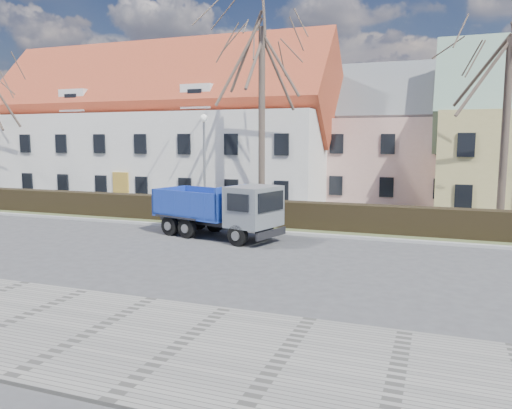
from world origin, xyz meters
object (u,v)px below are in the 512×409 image
at_px(cart_frame, 214,225).
at_px(parked_car_a, 221,201).
at_px(dump_truck, 213,209).
at_px(streetlight, 205,167).

height_order(cart_frame, parked_car_a, parked_car_a).
height_order(dump_truck, streetlight, streetlight).
bearing_deg(cart_frame, dump_truck, -65.71).
distance_m(dump_truck, parked_car_a, 7.18).
xyz_separation_m(dump_truck, cart_frame, (-0.59, 1.31, -0.96)).
relative_size(dump_truck, parked_car_a, 1.47).
bearing_deg(parked_car_a, streetlight, -170.04).
distance_m(streetlight, parked_car_a, 3.33).
relative_size(cart_frame, parked_car_a, 0.15).
bearing_deg(dump_truck, parked_car_a, 126.95).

